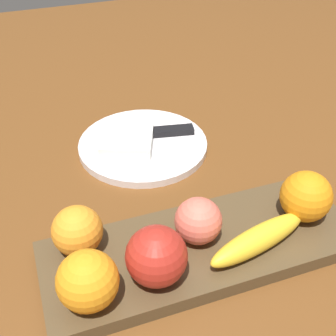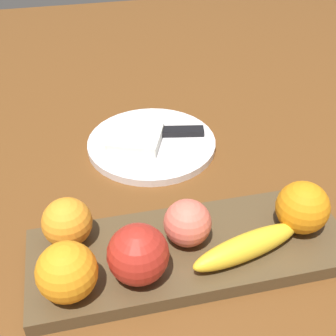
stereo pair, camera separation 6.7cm
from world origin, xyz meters
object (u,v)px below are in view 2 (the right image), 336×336
object	(u,v)px
orange_near_banana	(67,272)
peach	(187,223)
fruit_tray	(190,251)
apple	(138,254)
banana	(246,245)
orange_near_apple	(67,222)
folded_napkin	(136,138)
orange_center	(302,207)
dinner_plate	(152,144)
knife	(172,132)

from	to	relation	value
orange_near_banana	peach	bearing A→B (deg)	-162.09
fruit_tray	apple	xyz separation A→B (m)	(0.08, 0.03, 0.05)
banana	orange_near_apple	bearing A→B (deg)	-33.11
peach	folded_napkin	size ratio (longest dim) A/B	0.70
orange_center	dinner_plate	size ratio (longest dim) A/B	0.31
fruit_tray	orange_center	bearing A→B (deg)	-180.00
orange_center	knife	world-z (taller)	orange_center
fruit_tray	dinner_plate	size ratio (longest dim) A/B	1.85
fruit_tray	orange_center	world-z (taller)	orange_center
apple	folded_napkin	bearing A→B (deg)	-98.70
orange_center	peach	bearing A→B (deg)	-3.71
orange_near_apple	orange_near_banana	bearing A→B (deg)	87.45
orange_near_apple	folded_napkin	xyz separation A→B (m)	(-0.13, -0.23, -0.03)
folded_napkin	apple	bearing A→B (deg)	81.30
apple	orange_center	bearing A→B (deg)	-171.96
banana	folded_napkin	size ratio (longest dim) A/B	1.75
orange_center	folded_napkin	world-z (taller)	orange_center
dinner_plate	folded_napkin	bearing A→B (deg)	0.00
orange_near_banana	orange_near_apple	bearing A→B (deg)	-92.55
orange_center	dinner_plate	bearing A→B (deg)	-59.94
orange_near_banana	dinner_plate	xyz separation A→B (m)	(-0.16, -0.32, -0.05)
folded_napkin	knife	size ratio (longest dim) A/B	0.51
orange_near_apple	folded_napkin	world-z (taller)	orange_near_apple
orange_center	peach	xyz separation A→B (m)	(0.16, -0.01, -0.00)
knife	banana	bearing A→B (deg)	105.40
orange_near_apple	orange_near_banana	world-z (taller)	orange_near_banana
apple	folded_napkin	size ratio (longest dim) A/B	0.84
banana	folded_napkin	distance (m)	0.32
dinner_plate	orange_near_apple	bearing A→B (deg)	55.19
apple	orange_near_banana	size ratio (longest dim) A/B	1.04
banana	knife	distance (m)	0.32
fruit_tray	banana	xyz separation A→B (m)	(-0.07, 0.03, 0.03)
peach	folded_napkin	world-z (taller)	peach
apple	orange_near_apple	size ratio (longest dim) A/B	1.14
folded_napkin	peach	bearing A→B (deg)	95.93
fruit_tray	knife	bearing A→B (deg)	-98.22
dinner_plate	apple	bearing A→B (deg)	76.00
banana	dinner_plate	distance (m)	0.32
orange_near_banana	orange_center	world-z (taller)	same
folded_napkin	knife	distance (m)	0.07
orange_near_apple	dinner_plate	bearing A→B (deg)	-124.81
apple	orange_near_apple	distance (m)	0.11
orange_near_apple	fruit_tray	bearing A→B (deg)	163.96
apple	dinner_plate	world-z (taller)	apple
orange_near_banana	knife	bearing A→B (deg)	-121.92
peach	apple	bearing A→B (deg)	30.41
orange_center	knife	size ratio (longest dim) A/B	0.41
orange_center	fruit_tray	bearing A→B (deg)	0.00
dinner_plate	peach	bearing A→B (deg)	89.52
orange_near_banana	folded_napkin	world-z (taller)	orange_near_banana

